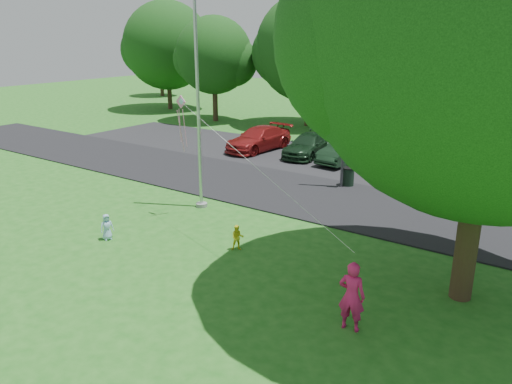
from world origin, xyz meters
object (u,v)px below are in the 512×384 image
Objects in this scene: flagpole at (198,112)px; big_tree at (493,28)px; child_yellow at (237,238)px; trash_can at (348,177)px; kite at (187,117)px; street_lamp at (351,107)px; child_blue at (107,227)px; woman at (352,296)px.

big_tree reaches higher than flagpole.
big_tree is 13.91× the size of child_yellow.
trash_can is at bearing 131.34° from big_tree.
trash_can is 0.10× the size of kite.
street_lamp is at bearing 132.09° from big_tree.
trash_can is (-0.06, 0.28, -3.50)m from street_lamp.
flagpole is 8.45m from trash_can.
child_yellow is at bearing -172.28° from big_tree.
big_tree is 11.10m from kite.
child_blue is (-11.70, -2.99, -6.94)m from big_tree.
kite is at bearing -136.33° from street_lamp.
big_tree is at bearing -9.03° from flagpole.
child_yellow is at bearing -31.44° from woman.
big_tree is (7.27, -8.26, 6.95)m from trash_can.
child_yellow is (-7.20, -0.98, -6.97)m from big_tree.
child_blue is at bearing 165.14° from child_yellow.
flagpole is 11.15m from woman.
big_tree is 10.07m from child_yellow.
street_lamp is 6.71× the size of child_blue.
kite is (1.09, 3.35, 3.70)m from child_blue.
street_lamp is 12.36m from child_blue.
child_blue is (-4.50, -10.97, -3.49)m from street_lamp.
trash_can is at bearing 69.34° from kite.
flagpole is at bearing 16.62° from child_blue.
street_lamp is 7.17× the size of child_yellow.
child_blue reaches higher than child_yellow.
street_lamp is 8.35m from kite.
big_tree is (11.26, -1.79, 3.27)m from flagpole.
street_lamp is 3.51m from trash_can.
child_blue is at bearing -111.50° from trash_can.
woman is at bearing -69.62° from child_blue.
child_blue is at bearing -105.80° from kite.
child_blue reaches higher than trash_can.
big_tree is 13.03× the size of child_blue.
trash_can reaches higher than child_yellow.
street_lamp is at bearing 56.77° from flagpole.
child_yellow is at bearing -44.01° from child_blue.
child_blue is 5.11m from kite.
street_lamp reaches higher than woman.
child_yellow is 5.23m from kite.
flagpole is 1.51× the size of street_lamp.
flagpole is 7.40m from street_lamp.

